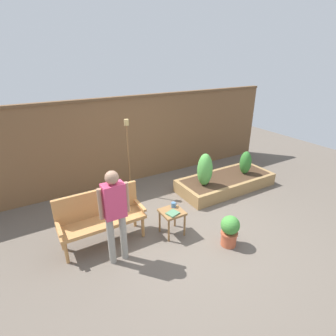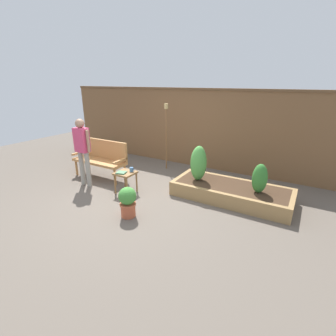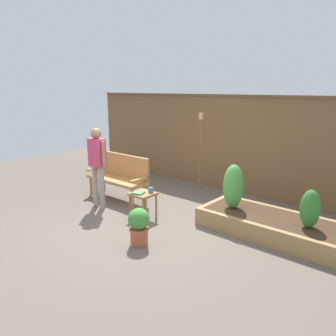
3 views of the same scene
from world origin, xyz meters
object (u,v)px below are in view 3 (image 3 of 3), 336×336
object	(u,v)px
garden_bench	(120,174)
shrub_near_bench	(233,186)
book_on_table	(138,193)
side_table	(143,197)
potted_boxwood	(139,225)
cup_on_table	(151,190)
shrub_far_corner	(310,209)
tiki_torch	(201,140)
person_by_bench	(97,161)

from	to	relation	value
garden_bench	shrub_near_bench	world-z (taller)	shrub_near_bench
book_on_table	side_table	bearing A→B (deg)	50.64
garden_bench	shrub_near_bench	xyz separation A→B (m)	(2.50, 0.34, 0.13)
garden_bench	potted_boxwood	size ratio (longest dim) A/B	2.53
cup_on_table	potted_boxwood	world-z (taller)	cup_on_table
garden_bench	book_on_table	xyz separation A→B (m)	(1.12, -0.55, -0.05)
garden_bench	cup_on_table	xyz separation A→B (m)	(1.25, -0.37, -0.02)
cup_on_table	book_on_table	size ratio (longest dim) A/B	0.61
shrub_far_corner	tiki_torch	size ratio (longest dim) A/B	0.32
garden_bench	shrub_near_bench	distance (m)	2.53
garden_bench	shrub_near_bench	size ratio (longest dim) A/B	1.90
cup_on_table	book_on_table	distance (m)	0.23
side_table	garden_bench	bearing A→B (deg)	157.77
book_on_table	tiki_torch	world-z (taller)	tiki_torch
cup_on_table	shrub_near_bench	bearing A→B (deg)	29.47
cup_on_table	shrub_far_corner	size ratio (longest dim) A/B	0.21
shrub_near_bench	potted_boxwood	bearing A→B (deg)	-112.90
side_table	book_on_table	size ratio (longest dim) A/B	2.44
shrub_near_bench	person_by_bench	bearing A→B (deg)	-158.57
tiki_torch	book_on_table	bearing A→B (deg)	-89.57
side_table	shrub_near_bench	bearing A→B (deg)	30.98
person_by_bench	potted_boxwood	bearing A→B (deg)	-19.45
tiki_torch	person_by_bench	size ratio (longest dim) A/B	1.14
potted_boxwood	person_by_bench	size ratio (longest dim) A/B	0.36
person_by_bench	shrub_near_bench	bearing A→B (deg)	21.43
tiki_torch	person_by_bench	xyz separation A→B (m)	(-1.03, -1.95, -0.28)
potted_boxwood	book_on_table	bearing A→B (deg)	136.34
side_table	tiki_torch	size ratio (longest dim) A/B	0.27
book_on_table	person_by_bench	distance (m)	1.14
person_by_bench	tiki_torch	bearing A→B (deg)	62.11
side_table	potted_boxwood	bearing A→B (deg)	-48.48
cup_on_table	potted_boxwood	bearing A→B (deg)	-56.04
garden_bench	shrub_far_corner	xyz separation A→B (m)	(3.76, 0.34, 0.04)
shrub_near_bench	tiki_torch	size ratio (longest dim) A/B	0.43
book_on_table	shrub_far_corner	distance (m)	2.80
shrub_far_corner	person_by_bench	distance (m)	3.83
tiki_torch	shrub_far_corner	bearing A→B (deg)	-20.53
potted_boxwood	side_table	bearing A→B (deg)	131.52
side_table	person_by_bench	size ratio (longest dim) A/B	0.31
side_table	book_on_table	xyz separation A→B (m)	(-0.04, -0.08, 0.10)
potted_boxwood	shrub_far_corner	xyz separation A→B (m)	(1.93, 1.58, 0.28)
shrub_near_bench	tiki_torch	bearing A→B (deg)	144.48
garden_bench	cup_on_table	bearing A→B (deg)	-16.53
garden_bench	shrub_far_corner	size ratio (longest dim) A/B	2.49
book_on_table	person_by_bench	world-z (taller)	person_by_bench
shrub_far_corner	tiki_torch	bearing A→B (deg)	159.47
shrub_near_bench	tiki_torch	xyz separation A→B (m)	(-1.40, 1.00, 0.53)
shrub_far_corner	tiki_torch	world-z (taller)	tiki_torch
tiki_torch	shrub_near_bench	bearing A→B (deg)	-35.52
person_by_bench	cup_on_table	bearing A→B (deg)	11.81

